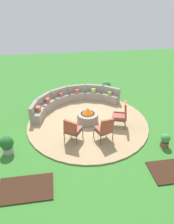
% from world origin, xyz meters
% --- Properties ---
extents(ground_plane, '(24.00, 24.00, 0.00)m').
position_xyz_m(ground_plane, '(0.00, 0.00, 0.00)').
color(ground_plane, '#387A2D').
extents(patio_circle, '(5.27, 5.27, 0.06)m').
position_xyz_m(patio_circle, '(0.00, 0.00, 0.03)').
color(patio_circle, tan).
rests_on(patio_circle, ground_plane).
extents(mulch_bed_left, '(1.62, 1.00, 0.04)m').
position_xyz_m(mulch_bed_left, '(-2.37, -3.24, 0.02)').
color(mulch_bed_left, '#382114').
rests_on(mulch_bed_left, ground_plane).
extents(mulch_bed_right, '(1.62, 1.00, 0.04)m').
position_xyz_m(mulch_bed_right, '(2.37, -3.24, 0.02)').
color(mulch_bed_right, '#382114').
rests_on(mulch_bed_right, ground_plane).
extents(fire_pit, '(0.93, 0.93, 0.71)m').
position_xyz_m(fire_pit, '(0.00, 0.00, 0.34)').
color(fire_pit, gray).
rests_on(fire_pit, patio_circle).
extents(curved_stone_bench, '(4.43, 2.42, 0.76)m').
position_xyz_m(curved_stone_bench, '(-0.54, 1.69, 0.36)').
color(curved_stone_bench, gray).
rests_on(curved_stone_bench, patio_circle).
extents(lounge_chair_front_left, '(0.79, 0.80, 1.01)m').
position_xyz_m(lounge_chair_front_left, '(-0.77, -1.20, 0.59)').
color(lounge_chair_front_left, brown).
rests_on(lounge_chair_front_left, patio_circle).
extents(lounge_chair_front_right, '(0.74, 0.73, 1.03)m').
position_xyz_m(lounge_chair_front_right, '(0.44, -1.36, 0.60)').
color(lounge_chair_front_right, brown).
rests_on(lounge_chair_front_right, patio_circle).
extents(lounge_chair_back_left, '(0.74, 0.69, 1.16)m').
position_xyz_m(lounge_chair_back_left, '(1.34, -0.53, 0.64)').
color(lounge_chair_back_left, brown).
rests_on(lounge_chair_back_left, patio_circle).
extents(potted_plant_0, '(0.35, 0.35, 0.55)m').
position_xyz_m(potted_plant_0, '(2.61, -2.00, 0.29)').
color(potted_plant_0, brown).
rests_on(potted_plant_0, ground_plane).
extents(potted_plant_1, '(0.50, 0.50, 0.75)m').
position_xyz_m(potted_plant_1, '(1.51, 2.89, 0.42)').
color(potted_plant_1, brown).
rests_on(potted_plant_1, ground_plane).
extents(potted_plant_2, '(0.49, 0.49, 0.69)m').
position_xyz_m(potted_plant_2, '(-3.14, -1.47, 0.38)').
color(potted_plant_2, '#A89E8E').
rests_on(potted_plant_2, ground_plane).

